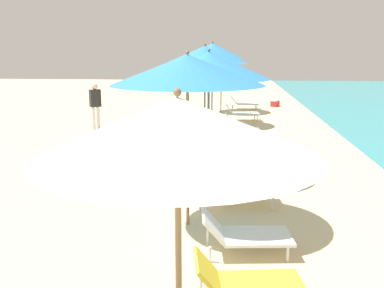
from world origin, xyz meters
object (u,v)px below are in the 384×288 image
at_px(lounger_third_inland, 243,233).
at_px(lounger_farthest_shoreside, 243,103).
at_px(lounger_third_shoreside, 232,187).
at_px(person_walking_near, 95,102).
at_px(umbrella_second, 177,127).
at_px(umbrella_third, 187,70).
at_px(umbrella_farthest, 222,58).
at_px(umbrella_fifth, 205,54).
at_px(lounger_fifth_shoreside, 235,128).
at_px(lounger_fourth_shoreside, 233,150).
at_px(cooler_box, 275,103).
at_px(umbrella_fourth, 209,66).
at_px(lounger_sixth_shoreside, 240,112).
at_px(lounger_fifth_inland, 241,143).
at_px(umbrella_sixth, 212,51).
at_px(lounger_second_shoreside, 245,282).

distance_m(lounger_third_inland, lounger_farthest_shoreside, 14.81).
bearing_deg(lounger_third_shoreside, person_walking_near, 116.70).
bearing_deg(umbrella_second, umbrella_third, 94.63).
bearing_deg(lounger_third_inland, umbrella_farthest, 86.64).
bearing_deg(umbrella_fifth, lounger_fifth_shoreside, 49.02).
bearing_deg(umbrella_fifth, lounger_third_inland, -82.10).
bearing_deg(lounger_fourth_shoreside, lounger_third_inland, -91.35).
bearing_deg(cooler_box, umbrella_fourth, -101.98).
relative_size(umbrella_third, lounger_sixth_shoreside, 1.95).
relative_size(umbrella_second, lounger_third_shoreside, 1.58).
bearing_deg(lounger_third_shoreside, umbrella_fourth, 99.42).
relative_size(umbrella_second, lounger_sixth_shoreside, 1.76).
distance_m(umbrella_second, lounger_third_shoreside, 4.74).
relative_size(umbrella_fifth, lounger_fifth_inland, 2.30).
bearing_deg(umbrella_second, umbrella_fourth, 91.04).
height_order(umbrella_third, umbrella_sixth, umbrella_sixth).
distance_m(lounger_second_shoreside, person_walking_near, 11.42).
bearing_deg(umbrella_fifth, lounger_fourth_shoreside, -68.39).
distance_m(lounger_second_shoreside, umbrella_fourth, 5.41).
relative_size(umbrella_fourth, lounger_sixth_shoreside, 1.97).
bearing_deg(lounger_fifth_inland, lounger_third_inland, -96.42).
height_order(lounger_second_shoreside, lounger_fifth_shoreside, lounger_fifth_shoreside).
bearing_deg(person_walking_near, umbrella_farthest, 101.11).
relative_size(lounger_third_shoreside, lounger_fourth_shoreside, 1.22).
bearing_deg(lounger_fourth_shoreside, umbrella_sixth, 95.35).
bearing_deg(lounger_fifth_shoreside, lounger_third_shoreside, -78.44).
distance_m(umbrella_third, lounger_sixth_shoreside, 10.70).
distance_m(lounger_fourth_shoreside, lounger_sixth_shoreside, 6.44).
xyz_separation_m(umbrella_fifth, umbrella_sixth, (0.07, 3.14, 0.07)).
xyz_separation_m(lounger_second_shoreside, cooler_box, (1.92, 17.16, -0.11)).
height_order(umbrella_third, lounger_fifth_inland, umbrella_third).
xyz_separation_m(umbrella_second, lounger_second_shoreside, (0.56, 1.26, -1.90)).
height_order(lounger_fourth_shoreside, lounger_farthest_shoreside, lounger_fourth_shoreside).
xyz_separation_m(umbrella_second, lounger_fifth_shoreside, (0.50, 10.59, -1.87)).
relative_size(lounger_second_shoreside, cooler_box, 2.38).
height_order(umbrella_fifth, lounger_fifth_inland, umbrella_fifth).
height_order(lounger_fourth_shoreside, umbrella_fifth, umbrella_fifth).
height_order(lounger_third_inland, lounger_fifth_inland, lounger_fifth_inland).
bearing_deg(lounger_fifth_shoreside, lounger_farthest_shoreside, 98.80).
relative_size(umbrella_fourth, umbrella_farthest, 1.03).
bearing_deg(umbrella_third, umbrella_sixth, 90.37).
bearing_deg(cooler_box, lounger_third_inland, -96.83).
distance_m(umbrella_second, umbrella_fourth, 6.20).
distance_m(umbrella_sixth, person_walking_near, 4.46).
bearing_deg(lounger_fifth_shoreside, umbrella_fifth, -118.62).
bearing_deg(lounger_fifth_inland, umbrella_fifth, 123.41).
xyz_separation_m(lounger_third_shoreside, lounger_third_inland, (0.16, -1.84, -0.06)).
distance_m(lounger_third_inland, lounger_sixth_shoreside, 11.37).
height_order(lounger_second_shoreside, lounger_sixth_shoreside, lounger_sixth_shoreside).
bearing_deg(umbrella_fifth, lounger_farthest_shoreside, 80.35).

